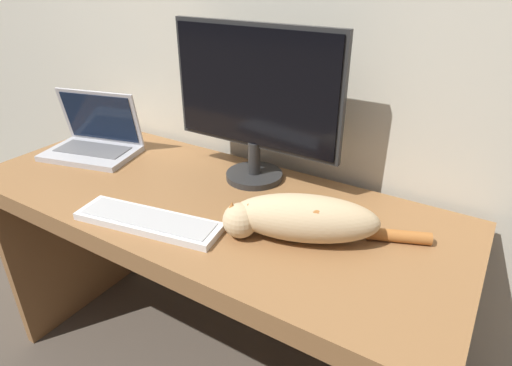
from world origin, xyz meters
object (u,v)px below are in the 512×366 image
external_keyboard (148,221)px  laptop (94,142)px  monitor (254,99)px  cat (301,217)px

external_keyboard → laptop: bearing=143.7°
monitor → external_keyboard: size_ratio=1.34×
external_keyboard → cat: (0.38, 0.16, 0.05)m
laptop → cat: bearing=-20.4°
monitor → laptop: bearing=-167.5°
monitor → cat: monitor is taller
external_keyboard → cat: 0.41m
monitor → cat: size_ratio=1.16×
laptop → monitor: bearing=-2.0°
monitor → cat: bearing=-39.2°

